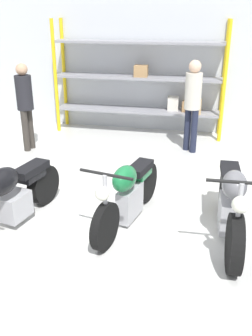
{
  "coord_description": "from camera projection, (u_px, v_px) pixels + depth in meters",
  "views": [
    {
      "loc": [
        0.97,
        -4.12,
        2.65
      ],
      "look_at": [
        0.0,
        0.4,
        0.7
      ],
      "focal_mm": 40.0,
      "sensor_mm": 36.0,
      "label": 1
    }
  ],
  "objects": [
    {
      "name": "ground_plane",
      "position": [
        120.0,
        228.0,
        4.93
      ],
      "size": [
        30.0,
        30.0,
        0.0
      ],
      "primitive_type": "plane",
      "color": "silver"
    },
    {
      "name": "back_wall",
      "position": [
        165.0,
        52.0,
        8.37
      ],
      "size": [
        30.0,
        0.08,
        3.6
      ],
      "color": "silver",
      "rests_on": "ground_plane"
    },
    {
      "name": "shelving_rack",
      "position": [
        145.0,
        81.0,
        8.35
      ],
      "size": [
        3.81,
        0.63,
        2.5
      ],
      "color": "yellow",
      "rests_on": "ground_plane"
    },
    {
      "name": "motorcycle_black",
      "position": [
        10.0,
        196.0,
        4.84
      ],
      "size": [
        0.71,
        1.98,
        0.98
      ],
      "rotation": [
        0.0,
        0.0,
        -1.77
      ],
      "color": "black",
      "rests_on": "ground_plane"
    },
    {
      "name": "motorcycle_green",
      "position": [
        128.0,
        193.0,
        4.93
      ],
      "size": [
        0.72,
        1.92,
        0.97
      ],
      "rotation": [
        0.0,
        0.0,
        -1.78
      ],
      "color": "black",
      "rests_on": "ground_plane"
    },
    {
      "name": "motorcycle_grey",
      "position": [
        231.0,
        204.0,
        4.59
      ],
      "size": [
        0.72,
        2.03,
        1.06
      ],
      "rotation": [
        0.0,
        0.0,
        -1.54
      ],
      "color": "black",
      "rests_on": "ground_plane"
    },
    {
      "name": "person_browsing",
      "position": [
        25.0,
        100.0,
        7.36
      ],
      "size": [
        0.35,
        0.35,
        1.73
      ],
      "rotation": [
        0.0,
        0.0,
        3.03
      ],
      "color": "#38332D",
      "rests_on": "ground_plane"
    },
    {
      "name": "person_near_rack",
      "position": [
        193.0,
        99.0,
        7.25
      ],
      "size": [
        0.45,
        0.45,
        1.8
      ],
      "rotation": [
        0.0,
        0.0,
        4.01
      ],
      "color": "#1E2338",
      "rests_on": "ground_plane"
    }
  ]
}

